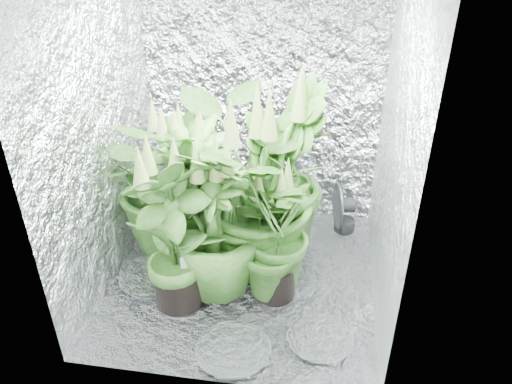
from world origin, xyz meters
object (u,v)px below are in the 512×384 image
Objects in this scene: plant_f at (174,233)px; plant_h at (192,203)px; plant_a at (171,181)px; plant_g at (276,239)px; circulation_fan at (341,212)px; plant_d at (216,223)px; plant_c at (282,175)px; plant_b at (215,185)px; plant_e at (252,194)px.

plant_h is (0.01, 0.33, -0.01)m from plant_f.
plant_f is at bearing -71.19° from plant_a.
plant_g reaches higher than circulation_fan.
plant_a reaches higher than plant_d.
plant_c is 0.66m from circulation_fan.
plant_b is at bearing -179.97° from circulation_fan.
plant_d is at bearing -44.39° from plant_a.
plant_c is at bearing 4.76° from plant_a.
plant_e is 1.11× the size of plant_f.
plant_a reaches higher than plant_b.
plant_c is at bearing 52.64° from plant_d.
plant_d is 0.26m from plant_h.
plant_a is 0.26m from plant_h.
plant_c is at bearing -15.21° from plant_b.
plant_b is 0.73m from plant_g.
plant_g is at bearing -19.29° from plant_h.
plant_a is at bearing -142.71° from plant_b.
plant_c is 0.47m from plant_g.
circulation_fan is at bearing 43.58° from plant_f.
plant_b is at bearing 84.72° from plant_f.
plant_g is 0.57m from plant_h.
plant_f is at bearing -148.14° from circulation_fan.
plant_a is 1.02× the size of plant_h.
plant_d is 1.16× the size of plant_g.
plant_b is 0.57m from plant_d.
plant_c is at bearing 56.28° from plant_e.
plant_f is 1.01× the size of plant_h.
plant_f is 0.33m from plant_h.
plant_g is at bearing -50.46° from plant_e.
plant_c is 1.21× the size of plant_d.
plant_d is 0.28m from plant_e.
plant_a is at bearing -175.24° from plant_c.
plant_e is at bearing -123.72° from plant_c.
circulation_fan is at bearing 18.22° from plant_a.
plant_c is 0.58m from plant_h.
plant_g is at bearing -87.93° from plant_c.
plant_f is at bearing -95.28° from plant_b.
plant_c reaches higher than circulation_fan.
plant_e reaches higher than plant_g.
plant_d is at bearing 36.78° from plant_f.
plant_d is 2.80× the size of circulation_fan.
circulation_fan is at bearing 30.88° from plant_h.
plant_d is 0.97× the size of plant_h.
plant_e reaches higher than plant_f.
plant_b is at bearing 164.79° from plant_c.
plant_a is 1.23× the size of plant_g.
plant_d is 1.08m from circulation_fan.
plant_d is 0.96× the size of plant_f.
plant_d reaches higher than circulation_fan.
plant_a is 1.22m from circulation_fan.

